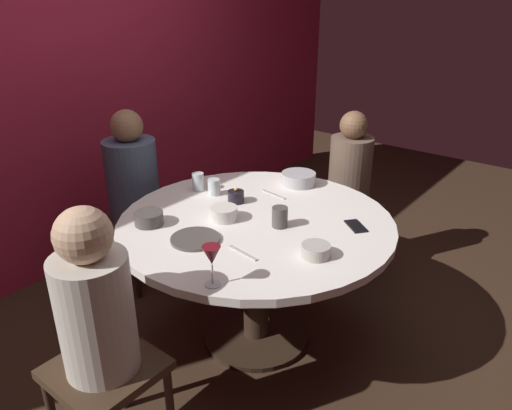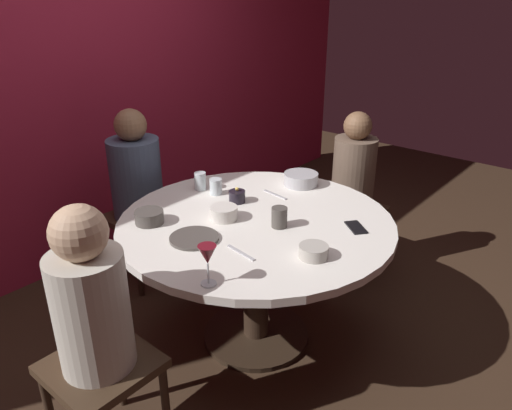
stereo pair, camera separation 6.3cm
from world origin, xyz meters
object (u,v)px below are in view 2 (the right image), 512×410
seated_diner_back (136,179)px  cell_phone (356,227)px  cup_by_left_diner (216,187)px  cup_by_right_diner (279,217)px  dining_table (256,243)px  candle_holder (237,196)px  dinner_plate (194,238)px  cup_near_candle (200,181)px  bowl_sauce_side (224,213)px  bowl_small_white (314,251)px  seated_diner_left (92,311)px  wine_glass (207,256)px  bowl_serving_large (301,179)px  seated_diner_right (353,176)px  bowl_salad_center (149,217)px

seated_diner_back → cell_phone: (0.24, -1.46, 0.03)m
seated_diner_back → cup_by_left_diner: size_ratio=12.69×
cup_by_right_diner → dining_table: bearing=94.0°
candle_holder → cell_phone: (0.14, -0.67, -0.03)m
dinner_plate → cup_by_left_diner: cup_by_left_diner is taller
dining_table → cup_near_candle: 0.56m
bowl_sauce_side → cup_by_left_diner: cup_by_left_diner is taller
bowl_small_white → cup_by_left_diner: 0.87m
candle_holder → cup_near_candle: 0.29m
seated_diner_left → wine_glass: 0.48m
bowl_serving_large → cup_by_right_diner: 0.59m
seated_diner_right → seated_diner_back: bearing=-45.2°
cell_phone → cup_by_left_diner: (-0.14, 0.84, 0.04)m
dining_table → bowl_small_white: size_ratio=10.84×
seated_diner_back → seated_diner_right: 1.42m
cell_phone → bowl_serving_large: (0.30, 0.55, 0.03)m
seated_diner_left → bowl_salad_center: (0.58, 0.38, 0.06)m
dinner_plate → bowl_salad_center: (-0.02, 0.30, 0.03)m
candle_holder → bowl_sauce_side: bearing=-155.0°
cup_by_left_diner → seated_diner_left: bearing=-159.8°
bowl_salad_center → bowl_sauce_side: (0.28, -0.26, 0.00)m
wine_glass → cup_by_left_diner: 0.94m
cup_near_candle → dining_table: bearing=-100.8°
bowl_salad_center → cup_by_left_diner: cup_by_left_diner is taller
bowl_serving_large → cup_near_candle: size_ratio=1.98×
bowl_sauce_side → wine_glass: bearing=-142.1°
candle_holder → dining_table: bearing=-114.3°
dinner_plate → cup_by_right_diner: 0.43m
bowl_serving_large → dining_table: bearing=-169.1°
bowl_small_white → cup_by_left_diner: cup_by_left_diner is taller
dining_table → bowl_salad_center: size_ratio=9.76×
wine_glass → bowl_small_white: bearing=-23.8°
seated_diner_left → bowl_sauce_side: (0.86, 0.13, 0.07)m
dinner_plate → cell_phone: (0.60, -0.53, -0.00)m
dinner_plate → seated_diner_right: bearing=-3.4°
wine_glass → bowl_small_white: size_ratio=1.34×
seated_diner_left → bowl_small_white: bearing=-28.0°
seated_diner_left → bowl_small_white: size_ratio=8.84×
candle_holder → bowl_salad_center: 0.51m
seated_diner_right → cup_by_right_diner: 1.01m
seated_diner_left → seated_diner_right: seated_diner_left is taller
cell_phone → bowl_salad_center: 1.04m
bowl_salad_center → bowl_sauce_side: bearing=-43.0°
seated_diner_left → bowl_serving_large: 1.51m
wine_glass → cup_by_right_diner: wine_glass is taller
dining_table → bowl_small_white: 0.49m
seated_diner_back → wine_glass: bearing=-24.9°
wine_glass → cup_by_left_diner: wine_glass is taller
candle_holder → bowl_serving_large: size_ratio=0.44×
cup_by_left_diner → cup_by_right_diner: (-0.10, -0.54, 0.00)m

